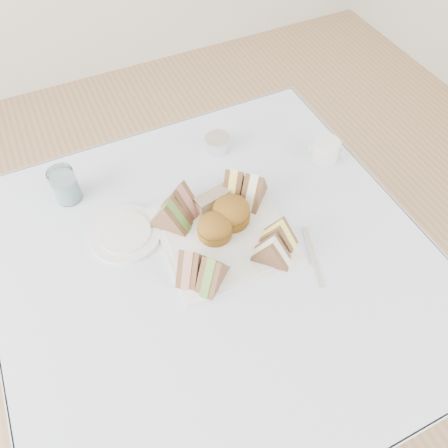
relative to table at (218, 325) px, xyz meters
name	(u,v)px	position (x,y,z in m)	size (l,w,h in m)	color
floor	(219,365)	(0.00, 0.00, -0.37)	(4.00, 4.00, 0.00)	#9E7751
table	(218,325)	(0.00, 0.00, 0.00)	(0.90, 0.90, 0.74)	brown
tablecloth	(216,261)	(0.00, 0.00, 0.37)	(1.02, 1.02, 0.01)	#D2E3FB
serving_plate	(224,235)	(0.05, 0.06, 0.38)	(0.31, 0.31, 0.01)	white
sandwich_fl_a	(190,262)	(-0.07, -0.01, 0.43)	(0.10, 0.05, 0.09)	brown
sandwich_fl_b	(212,270)	(-0.03, -0.05, 0.43)	(0.10, 0.05, 0.09)	brown
sandwich_fr_a	(279,232)	(0.16, -0.02, 0.43)	(0.09, 0.04, 0.08)	brown
sandwich_fr_b	(272,250)	(0.12, -0.06, 0.43)	(0.09, 0.04, 0.08)	brown
sandwich_bl_a	(170,213)	(-0.06, 0.14, 0.43)	(0.10, 0.05, 0.09)	brown
sandwich_bl_b	(180,198)	(-0.02, 0.17, 0.43)	(0.10, 0.05, 0.09)	brown
sandwich_br_a	(254,187)	(0.16, 0.12, 0.43)	(0.11, 0.05, 0.09)	brown
sandwich_br_b	(234,182)	(0.13, 0.17, 0.43)	(0.10, 0.05, 0.09)	brown
scone_left	(215,227)	(0.03, 0.06, 0.42)	(0.09, 0.09, 0.06)	#866015
scone_right	(231,212)	(0.08, 0.09, 0.42)	(0.10, 0.10, 0.06)	#866015
pastry_slice	(212,200)	(0.06, 0.15, 0.41)	(0.09, 0.04, 0.04)	beige
side_plate	(125,233)	(-0.17, 0.17, 0.38)	(0.18, 0.18, 0.01)	white
water_glass	(65,185)	(-0.27, 0.35, 0.43)	(0.07, 0.07, 0.10)	white
tea_strainer	(218,144)	(0.16, 0.35, 0.40)	(0.07, 0.07, 0.04)	silver
knife	(313,256)	(0.22, -0.09, 0.38)	(0.01, 0.17, 0.00)	silver
fork	(264,224)	(0.16, 0.05, 0.38)	(0.01, 0.16, 0.00)	silver
creamer_jug	(326,151)	(0.42, 0.18, 0.41)	(0.07, 0.07, 0.06)	white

